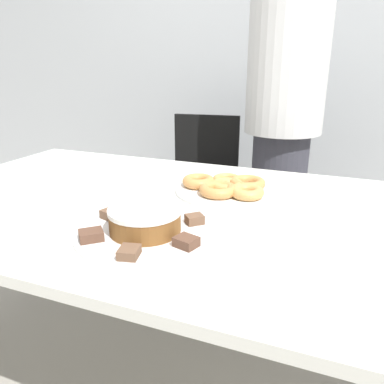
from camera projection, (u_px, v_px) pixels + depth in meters
name	position (u px, v px, depth m)	size (l,w,h in m)	color
wall_back	(283.00, 41.00, 2.43)	(8.00, 0.05, 2.60)	#B2B7BC
table	(191.00, 226.00, 1.21)	(1.99, 1.05, 0.73)	silver
person_standing	(283.00, 122.00, 1.92)	(0.39, 0.39, 1.68)	#383842
office_chair_left	(201.00, 196.00, 2.24)	(0.49, 0.49, 0.87)	black
plate_cake	(146.00, 233.00, 0.99)	(0.37, 0.37, 0.01)	white
plate_donuts	(227.00, 191.00, 1.32)	(0.36, 0.36, 0.01)	white
frosted_cake	(145.00, 220.00, 0.98)	(0.19, 0.19, 0.07)	brown
lamington_0	(186.00, 242.00, 0.90)	(0.06, 0.06, 0.02)	brown
lamington_1	(194.00, 219.00, 1.03)	(0.06, 0.06, 0.02)	brown
lamington_2	(158.00, 207.00, 1.12)	(0.05, 0.06, 0.03)	#513828
lamington_3	(111.00, 214.00, 1.07)	(0.06, 0.05, 0.02)	brown
lamington_4	(91.00, 235.00, 0.94)	(0.08, 0.08, 0.02)	brown
lamington_5	(129.00, 252.00, 0.85)	(0.06, 0.06, 0.02)	brown
donut_0	(227.00, 185.00, 1.31)	(0.12, 0.12, 0.03)	tan
donut_1	(247.00, 192.00, 1.23)	(0.11, 0.11, 0.04)	tan
donut_2	(247.00, 183.00, 1.33)	(0.13, 0.13, 0.03)	#D18E4C
donut_3	(227.00, 179.00, 1.38)	(0.10, 0.10, 0.03)	tan
donut_4	(199.00, 181.00, 1.34)	(0.12, 0.12, 0.04)	#D18E4C
donut_5	(218.00, 190.00, 1.26)	(0.13, 0.13, 0.04)	#D18E4C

